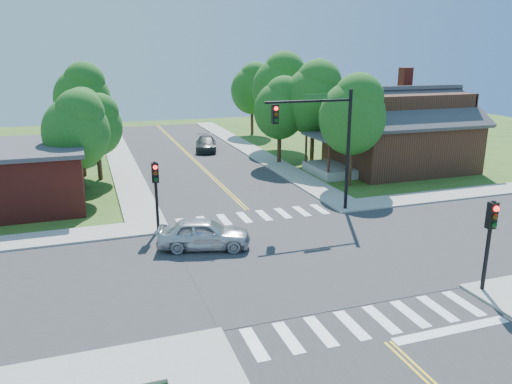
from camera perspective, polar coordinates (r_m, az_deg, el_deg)
name	(u,v)px	position (r m, az deg, el deg)	size (l,w,h in m)	color
ground	(297,257)	(23.53, 4.67, -7.44)	(100.00, 100.00, 0.00)	#2D5A1C
road_ns	(297,257)	(23.52, 4.68, -7.39)	(10.00, 90.00, 0.04)	#2D2D30
road_ew	(297,257)	(23.52, 4.68, -7.38)	(90.00, 10.00, 0.04)	#2D2D30
intersection_patch	(297,257)	(23.53, 4.67, -7.44)	(10.20, 10.20, 0.06)	#2D2D30
sidewalk_ne	(393,163)	(44.23, 15.40, 3.23)	(40.00, 40.00, 0.14)	#9E9B93
crosswalk_north	(254,216)	(28.92, -0.22, -2.78)	(8.85, 2.00, 0.01)	white
crosswalk_south	(367,322)	(18.60, 12.54, -14.31)	(8.85, 2.00, 0.01)	white
centerline	(297,256)	(23.51, 4.68, -7.34)	(0.30, 90.00, 0.01)	gold
stop_bar	(452,331)	(19.00, 21.47, -14.58)	(4.60, 0.45, 0.09)	white
signal_mast_ne	(323,132)	(28.69, 7.64, 6.82)	(5.30, 0.42, 7.20)	black
signal_pole_se	(490,229)	(21.23, 25.22, -3.89)	(0.34, 0.42, 3.80)	black
signal_pole_nw	(156,183)	(26.37, -11.39, 0.99)	(0.34, 0.42, 3.80)	black
house_ne	(400,128)	(41.98, 16.12, 7.06)	(13.05, 8.80, 7.11)	#341D12
tree_e_a	(354,113)	(35.32, 11.12, 8.88)	(4.66, 4.42, 7.91)	#382314
tree_e_b	(315,96)	(42.00, 6.74, 10.83)	(5.11, 4.86, 8.69)	#382314
tree_e_c	(281,85)	(49.12, 2.93, 12.12)	(5.49, 5.22, 9.34)	#382314
tree_e_d	(253,87)	(57.45, -0.37, 11.89)	(4.80, 4.56, 8.15)	#382314
tree_w_a	(77,128)	(33.51, -19.76, 6.94)	(4.16, 3.96, 7.08)	#382314
tree_w_b	(80,119)	(39.77, -19.44, 7.92)	(3.97, 3.77, 6.75)	#382314
tree_w_c	(83,94)	(48.15, -19.18, 10.50)	(4.96, 4.72, 8.44)	#382314
tree_w_d	(81,99)	(57.07, -19.40, 9.98)	(3.90, 3.70, 6.63)	#382314
tree_house	(281,107)	(42.02, 2.85, 9.72)	(4.33, 4.11, 7.36)	#382314
tree_bldg	(97,124)	(38.38, -17.71, 7.47)	(3.77, 3.58, 6.40)	#382314
car_silver	(204,234)	(24.26, -5.97, -4.81)	(4.78, 3.01, 1.52)	silver
car_dgrey	(206,144)	(48.16, -5.74, 5.46)	(2.93, 5.00, 1.36)	#2E3133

